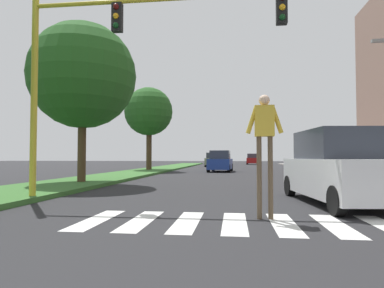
{
  "coord_description": "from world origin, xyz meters",
  "views": [
    {
      "loc": [
        -0.47,
        1.29,
        1.24
      ],
      "look_at": [
        -2.81,
        20.45,
        1.97
      ],
      "focal_mm": 31.72,
      "sensor_mm": 36.0,
      "label": 1
    }
  ],
  "objects_px": {
    "sedan_distant": "(213,160)",
    "pedestrian_performer": "(264,136)",
    "tree_mid": "(83,76)",
    "suv_crossing": "(340,168)",
    "tree_far": "(149,112)",
    "sedan_midblock": "(220,162)",
    "traffic_light_gantry": "(115,45)",
    "sedan_far_horizon": "(252,159)",
    "tree_distant": "(150,115)"
  },
  "relations": [
    {
      "from": "sedan_distant",
      "to": "suv_crossing",
      "type": "bearing_deg",
      "value": -80.94
    },
    {
      "from": "pedestrian_performer",
      "to": "sedan_far_horizon",
      "type": "relative_size",
      "value": 0.6
    },
    {
      "from": "sedan_far_horizon",
      "to": "tree_mid",
      "type": "bearing_deg",
      "value": -103.0
    },
    {
      "from": "pedestrian_performer",
      "to": "sedan_distant",
      "type": "bearing_deg",
      "value": 95.0
    },
    {
      "from": "sedan_distant",
      "to": "pedestrian_performer",
      "type": "bearing_deg",
      "value": -85.0
    },
    {
      "from": "traffic_light_gantry",
      "to": "sedan_midblock",
      "type": "bearing_deg",
      "value": 83.69
    },
    {
      "from": "tree_mid",
      "to": "pedestrian_performer",
      "type": "distance_m",
      "value": 10.85
    },
    {
      "from": "tree_mid",
      "to": "traffic_light_gantry",
      "type": "height_order",
      "value": "tree_mid"
    },
    {
      "from": "tree_mid",
      "to": "pedestrian_performer",
      "type": "xyz_separation_m",
      "value": [
        7.29,
        -7.37,
        -3.19
      ]
    },
    {
      "from": "traffic_light_gantry",
      "to": "sedan_distant",
      "type": "relative_size",
      "value": 1.8
    },
    {
      "from": "tree_mid",
      "to": "suv_crossing",
      "type": "distance_m",
      "value": 11.36
    },
    {
      "from": "traffic_light_gantry",
      "to": "sedan_midblock",
      "type": "relative_size",
      "value": 1.88
    },
    {
      "from": "tree_mid",
      "to": "tree_far",
      "type": "relative_size",
      "value": 1.01
    },
    {
      "from": "traffic_light_gantry",
      "to": "pedestrian_performer",
      "type": "relative_size",
      "value": 3.29
    },
    {
      "from": "tree_distant",
      "to": "sedan_far_horizon",
      "type": "distance_m",
      "value": 28.94
    },
    {
      "from": "tree_mid",
      "to": "sedan_midblock",
      "type": "height_order",
      "value": "tree_mid"
    },
    {
      "from": "tree_distant",
      "to": "suv_crossing",
      "type": "relative_size",
      "value": 1.37
    },
    {
      "from": "pedestrian_performer",
      "to": "sedan_midblock",
      "type": "bearing_deg",
      "value": 94.54
    },
    {
      "from": "tree_mid",
      "to": "tree_far",
      "type": "height_order",
      "value": "tree_mid"
    },
    {
      "from": "tree_mid",
      "to": "suv_crossing",
      "type": "height_order",
      "value": "tree_mid"
    },
    {
      "from": "tree_far",
      "to": "pedestrian_performer",
      "type": "distance_m",
      "value": 22.86
    },
    {
      "from": "traffic_light_gantry",
      "to": "suv_crossing",
      "type": "relative_size",
      "value": 1.72
    },
    {
      "from": "tree_far",
      "to": "pedestrian_performer",
      "type": "height_order",
      "value": "tree_far"
    },
    {
      "from": "tree_far",
      "to": "sedan_distant",
      "type": "bearing_deg",
      "value": 72.84
    },
    {
      "from": "tree_mid",
      "to": "suv_crossing",
      "type": "xyz_separation_m",
      "value": [
        9.49,
        -4.85,
        -3.93
      ]
    },
    {
      "from": "tree_mid",
      "to": "sedan_distant",
      "type": "bearing_deg",
      "value": 81.87
    },
    {
      "from": "suv_crossing",
      "to": "tree_mid",
      "type": "bearing_deg",
      "value": 152.93
    },
    {
      "from": "traffic_light_gantry",
      "to": "sedan_far_horizon",
      "type": "xyz_separation_m",
      "value": [
        6.29,
        47.4,
        -3.52
      ]
    },
    {
      "from": "tree_mid",
      "to": "sedan_far_horizon",
      "type": "relative_size",
      "value": 1.7
    },
    {
      "from": "traffic_light_gantry",
      "to": "suv_crossing",
      "type": "xyz_separation_m",
      "value": [
        6.07,
        0.51,
        -3.4
      ]
    },
    {
      "from": "sedan_distant",
      "to": "sedan_midblock",
      "type": "bearing_deg",
      "value": -84.31
    },
    {
      "from": "sedan_midblock",
      "to": "sedan_distant",
      "type": "distance_m",
      "value": 14.74
    },
    {
      "from": "tree_mid",
      "to": "sedan_far_horizon",
      "type": "xyz_separation_m",
      "value": [
        9.71,
        42.04,
        -4.05
      ]
    },
    {
      "from": "traffic_light_gantry",
      "to": "suv_crossing",
      "type": "bearing_deg",
      "value": 4.8
    },
    {
      "from": "pedestrian_performer",
      "to": "sedan_far_horizon",
      "type": "bearing_deg",
      "value": 87.2
    },
    {
      "from": "tree_far",
      "to": "sedan_midblock",
      "type": "relative_size",
      "value": 1.61
    },
    {
      "from": "tree_far",
      "to": "tree_distant",
      "type": "distance_m",
      "value": 1.59
    },
    {
      "from": "tree_far",
      "to": "sedan_midblock",
      "type": "distance_m",
      "value": 7.46
    },
    {
      "from": "sedan_midblock",
      "to": "sedan_far_horizon",
      "type": "relative_size",
      "value": 1.05
    },
    {
      "from": "tree_far",
      "to": "tree_distant",
      "type": "height_order",
      "value": "tree_far"
    },
    {
      "from": "tree_mid",
      "to": "sedan_far_horizon",
      "type": "height_order",
      "value": "tree_mid"
    },
    {
      "from": "pedestrian_performer",
      "to": "tree_mid",
      "type": "bearing_deg",
      "value": 134.67
    },
    {
      "from": "sedan_distant",
      "to": "sedan_far_horizon",
      "type": "relative_size",
      "value": 1.09
    },
    {
      "from": "tree_mid",
      "to": "sedan_midblock",
      "type": "xyz_separation_m",
      "value": [
        5.58,
        14.18,
        -4.05
      ]
    },
    {
      "from": "tree_mid",
      "to": "pedestrian_performer",
      "type": "relative_size",
      "value": 2.84
    },
    {
      "from": "tree_distant",
      "to": "sedan_far_horizon",
      "type": "bearing_deg",
      "value": 68.46
    },
    {
      "from": "sedan_midblock",
      "to": "sedan_far_horizon",
      "type": "bearing_deg",
      "value": 81.57
    },
    {
      "from": "tree_distant",
      "to": "pedestrian_performer",
      "type": "relative_size",
      "value": 2.62
    },
    {
      "from": "tree_far",
      "to": "traffic_light_gantry",
      "type": "bearing_deg",
      "value": -78.42
    },
    {
      "from": "traffic_light_gantry",
      "to": "sedan_distant",
      "type": "xyz_separation_m",
      "value": [
        0.7,
        34.21,
        -3.52
      ]
    }
  ]
}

